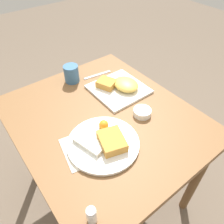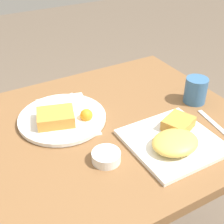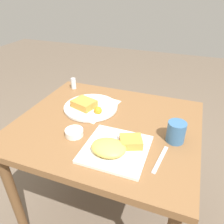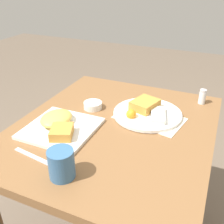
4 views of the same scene
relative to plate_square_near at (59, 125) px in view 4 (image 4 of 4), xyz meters
The scene contains 8 objects.
dining_table 0.25m from the plate_square_near, 120.83° to the left, with size 0.93×0.80×0.73m.
menu_card 0.39m from the plate_square_near, 126.77° to the left, with size 0.24×0.32×0.00m.
plate_square_near is the anchor object (origin of this frame).
plate_oval_far 0.39m from the plate_square_near, 131.21° to the left, with size 0.31×0.31×0.05m.
sauce_ramekin 0.22m from the plate_square_near, 169.78° to the left, with size 0.09×0.09×0.03m.
salt_shaker 0.70m from the plate_square_near, 133.60° to the left, with size 0.03×0.03×0.07m.
butter_knife 0.19m from the plate_square_near, ahead, with size 0.04×0.18×0.00m.
coffee_mug 0.29m from the plate_square_near, 35.40° to the left, with size 0.08×0.08×0.10m.
Camera 4 is at (0.87, 0.37, 1.31)m, focal length 42.00 mm.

